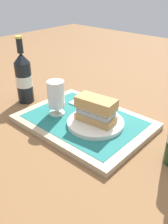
# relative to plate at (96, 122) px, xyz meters

# --- Properties ---
(ground_plane) EXTENTS (3.00, 3.00, 0.00)m
(ground_plane) POSITION_rel_plate_xyz_m (0.05, 0.00, -0.03)
(ground_plane) COLOR brown
(tray) EXTENTS (0.44, 0.32, 0.02)m
(tray) POSITION_rel_plate_xyz_m (0.05, 0.00, -0.02)
(tray) COLOR tan
(tray) RESTS_ON ground_plane
(placemat) EXTENTS (0.38, 0.27, 0.00)m
(placemat) POSITION_rel_plate_xyz_m (0.05, 0.00, -0.01)
(placemat) COLOR #1E6B66
(placemat) RESTS_ON tray
(plate) EXTENTS (0.19, 0.19, 0.01)m
(plate) POSITION_rel_plate_xyz_m (0.00, 0.00, 0.00)
(plate) COLOR silver
(plate) RESTS_ON placemat
(sandwich) EXTENTS (0.14, 0.08, 0.08)m
(sandwich) POSITION_rel_plate_xyz_m (0.00, 0.00, 0.05)
(sandwich) COLOR tan
(sandwich) RESTS_ON plate
(beer_glass) EXTENTS (0.06, 0.06, 0.12)m
(beer_glass) POSITION_rel_plate_xyz_m (0.15, 0.04, 0.06)
(beer_glass) COLOR silver
(beer_glass) RESTS_ON placemat
(napkin_folded) EXTENTS (0.09, 0.07, 0.01)m
(napkin_folded) POSITION_rel_plate_xyz_m (0.13, -0.08, -0.00)
(napkin_folded) COLOR white
(napkin_folded) RESTS_ON placemat
(beer_bottle) EXTENTS (0.07, 0.07, 0.27)m
(beer_bottle) POSITION_rel_plate_xyz_m (0.35, 0.03, 0.08)
(beer_bottle) COLOR black
(beer_bottle) RESTS_ON ground_plane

